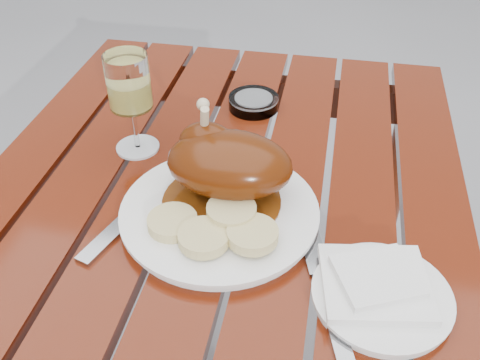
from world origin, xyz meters
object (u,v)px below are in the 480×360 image
Objects in this scene: dinner_plate at (220,213)px; ashtray at (254,102)px; wine_glass at (132,105)px; side_plate at (381,297)px.

ashtray is at bearing 90.83° from dinner_plate.
ashtray is at bearing 44.55° from wine_glass.
wine_glass reaches higher than ashtray.
wine_glass is at bearing -135.45° from ashtray.
side_plate is 1.83× the size of ashtray.
ashtray is (0.18, 0.18, -0.08)m from wine_glass.
wine_glass reaches higher than dinner_plate.
dinner_plate is 1.67× the size of wine_glass.
side_plate is at bearing -25.53° from dinner_plate.
wine_glass is 1.82× the size of ashtray.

